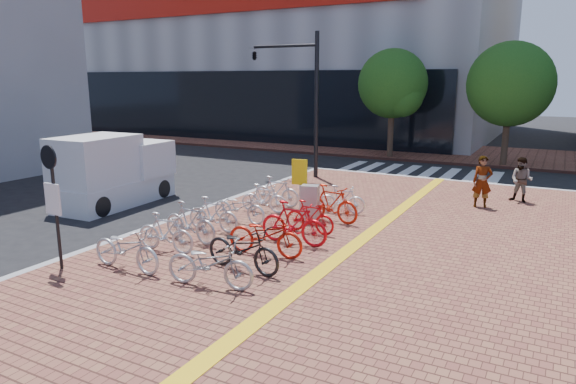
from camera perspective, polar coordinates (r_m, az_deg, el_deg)
The scene contains 27 objects.
ground at distance 13.29m, azimuth -3.21°, elevation -7.13°, with size 120.00×120.00×0.00m, color black.
tactile_strip at distance 8.44m, azimuth -9.61°, elevation -18.29°, with size 0.40×34.00×0.01m, color gold.
kerb_north at distance 23.36m, azimuth 18.93°, elevation 0.97°, with size 14.00×0.25×0.15m, color gray.
far_sidewalk at distance 32.63m, azimuth 16.40°, elevation 4.23°, with size 70.00×8.00×0.15m, color brown.
crosswalk at distance 25.79m, azimuth 14.20°, elevation 2.14°, with size 7.50×4.00×0.01m.
street_trees at distance 28.16m, azimuth 25.58°, elevation 10.54°, with size 16.20×4.60×6.35m.
bike_0 at distance 12.33m, azimuth -17.52°, elevation -6.00°, with size 0.69×1.97×1.04m, color #BBBBC0.
bike_1 at distance 13.33m, azimuth -13.47°, elevation -4.42°, with size 0.48×1.69×1.02m, color silver.
bike_2 at distance 14.00m, azimuth -10.85°, elevation -3.31°, with size 0.52×1.83×1.10m, color #A8A7AC.
bike_3 at distance 14.88m, azimuth -8.33°, elevation -2.47°, with size 0.47×1.67×1.01m, color #BBBBC0.
bike_4 at distance 15.71m, azimuth -5.44°, elevation -1.65°, with size 0.65×1.86×0.98m, color silver.
bike_5 at distance 16.83m, azimuth -2.68°, elevation -0.71°, with size 0.44×1.57×0.94m, color white.
bike_6 at distance 17.63m, azimuth -1.31°, elevation 0.06°, with size 0.49×1.72×1.03m, color silver.
bike_7 at distance 10.97m, azimuth -8.67°, elevation -7.85°, with size 0.69×1.98×1.04m, color #A1A2A6.
bike_8 at distance 11.78m, azimuth -5.02°, elevation -6.27°, with size 0.70×2.01×1.06m, color black.
bike_9 at distance 12.74m, azimuth -2.54°, elevation -4.78°, with size 0.70×2.01×1.06m, color #B41A0C.
bike_10 at distance 13.56m, azimuth 0.65°, elevation -3.48°, with size 0.54×1.92×1.16m, color red.
bike_11 at distance 14.58m, azimuth 2.42°, elevation -2.79°, with size 0.44×1.56×0.94m, color red.
bike_12 at distance 15.77m, azimuth 4.82°, elevation -1.28°, with size 0.53×1.89×1.13m, color red.
bike_13 at distance 16.76m, azimuth 5.98°, elevation -0.84°, with size 0.44×1.55×0.93m, color white.
pedestrian_a at distance 18.65m, azimuth 20.78°, elevation 1.08°, with size 0.64×0.42×1.77m, color gray.
pedestrian_b at distance 20.00m, azimuth 24.52°, elevation 1.24°, with size 0.78×0.61×1.60m, color #535A69.
utility_box at distance 15.72m, azimuth 2.46°, elevation -1.28°, with size 0.52×0.38×1.14m, color #A9A9AD.
yellow_sign at distance 16.09m, azimuth 1.33°, elevation 1.64°, with size 0.50×0.15×1.85m.
notice_sign at distance 12.63m, azimuth -24.66°, elevation -0.03°, with size 0.53×0.13×2.88m.
traffic_light_pole at distance 23.34m, azimuth -0.10°, elevation 12.55°, with size 3.38×1.30×6.29m.
box_truck at distance 19.40m, azimuth -18.88°, elevation 2.12°, with size 2.11×4.48×2.54m.
Camera 1 is at (6.56, -10.67, 4.44)m, focal length 32.00 mm.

